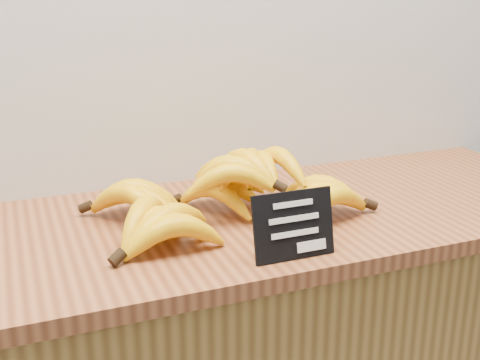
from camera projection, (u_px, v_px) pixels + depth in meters
name	position (u px, v px, depth m)	size (l,w,h in m)	color
counter_top	(231.00, 223.00, 1.19)	(1.58, 0.54, 0.03)	brown
chalkboard_sign	(294.00, 225.00, 0.99)	(0.14, 0.01, 0.11)	black
banana_pile	(223.00, 194.00, 1.16)	(0.54, 0.39, 0.12)	yellow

